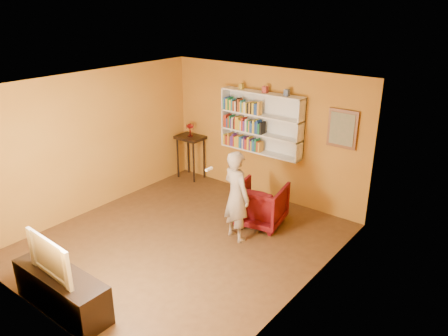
{
  "coord_description": "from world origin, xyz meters",
  "views": [
    {
      "loc": [
        4.58,
        -4.71,
        3.94
      ],
      "look_at": [
        0.31,
        0.75,
        1.21
      ],
      "focal_mm": 35.0,
      "sensor_mm": 36.0,
      "label": 1
    }
  ],
  "objects_px": {
    "armchair": "(261,204)",
    "ruby_lustre": "(190,127)",
    "bookshelf": "(263,123)",
    "console_table": "(190,143)",
    "person": "(236,196)",
    "television": "(56,255)",
    "tv_cabinet": "(62,291)"
  },
  "relations": [
    {
      "from": "ruby_lustre",
      "to": "armchair",
      "type": "bearing_deg",
      "value": -19.29
    },
    {
      "from": "ruby_lustre",
      "to": "tv_cabinet",
      "type": "relative_size",
      "value": 0.18
    },
    {
      "from": "bookshelf",
      "to": "television",
      "type": "xyz_separation_m",
      "value": [
        -0.09,
        -4.66,
        -0.76
      ]
    },
    {
      "from": "console_table",
      "to": "bookshelf",
      "type": "bearing_deg",
      "value": 5.0
    },
    {
      "from": "person",
      "to": "television",
      "type": "xyz_separation_m",
      "value": [
        -0.73,
        -2.93,
        0.04
      ]
    },
    {
      "from": "bookshelf",
      "to": "armchair",
      "type": "height_order",
      "value": "bookshelf"
    },
    {
      "from": "bookshelf",
      "to": "console_table",
      "type": "bearing_deg",
      "value": -175.0
    },
    {
      "from": "armchair",
      "to": "television",
      "type": "distance_m",
      "value": 3.73
    },
    {
      "from": "ruby_lustre",
      "to": "person",
      "type": "height_order",
      "value": "person"
    },
    {
      "from": "television",
      "to": "tv_cabinet",
      "type": "bearing_deg",
      "value": 0.0
    },
    {
      "from": "armchair",
      "to": "console_table",
      "type": "bearing_deg",
      "value": -30.82
    },
    {
      "from": "armchair",
      "to": "ruby_lustre",
      "type": "bearing_deg",
      "value": -30.82
    },
    {
      "from": "ruby_lustre",
      "to": "person",
      "type": "bearing_deg",
      "value": -32.56
    },
    {
      "from": "console_table",
      "to": "armchair",
      "type": "relative_size",
      "value": 1.16
    },
    {
      "from": "console_table",
      "to": "tv_cabinet",
      "type": "height_order",
      "value": "console_table"
    },
    {
      "from": "television",
      "to": "console_table",
      "type": "bearing_deg",
      "value": 113.81
    },
    {
      "from": "bookshelf",
      "to": "tv_cabinet",
      "type": "bearing_deg",
      "value": -91.14
    },
    {
      "from": "console_table",
      "to": "ruby_lustre",
      "type": "distance_m",
      "value": 0.38
    },
    {
      "from": "bookshelf",
      "to": "console_table",
      "type": "height_order",
      "value": "bookshelf"
    },
    {
      "from": "armchair",
      "to": "person",
      "type": "xyz_separation_m",
      "value": [
        -0.04,
        -0.7,
        0.41
      ]
    },
    {
      "from": "armchair",
      "to": "television",
      "type": "xyz_separation_m",
      "value": [
        -0.77,
        -3.62,
        0.44
      ]
    },
    {
      "from": "bookshelf",
      "to": "ruby_lustre",
      "type": "height_order",
      "value": "bookshelf"
    },
    {
      "from": "armchair",
      "to": "person",
      "type": "distance_m",
      "value": 0.81
    },
    {
      "from": "person",
      "to": "tv_cabinet",
      "type": "height_order",
      "value": "person"
    },
    {
      "from": "ruby_lustre",
      "to": "television",
      "type": "xyz_separation_m",
      "value": [
        1.73,
        -4.5,
        -0.37
      ]
    },
    {
      "from": "armchair",
      "to": "person",
      "type": "relative_size",
      "value": 0.54
    },
    {
      "from": "ruby_lustre",
      "to": "person",
      "type": "distance_m",
      "value": 2.95
    },
    {
      "from": "tv_cabinet",
      "to": "armchair",
      "type": "bearing_deg",
      "value": 77.99
    },
    {
      "from": "console_table",
      "to": "television",
      "type": "relative_size",
      "value": 1.04
    },
    {
      "from": "ruby_lustre",
      "to": "armchair",
      "type": "xyz_separation_m",
      "value": [
        2.5,
        -0.88,
        -0.81
      ]
    },
    {
      "from": "bookshelf",
      "to": "ruby_lustre",
      "type": "relative_size",
      "value": 6.25
    },
    {
      "from": "person",
      "to": "television",
      "type": "height_order",
      "value": "person"
    }
  ]
}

